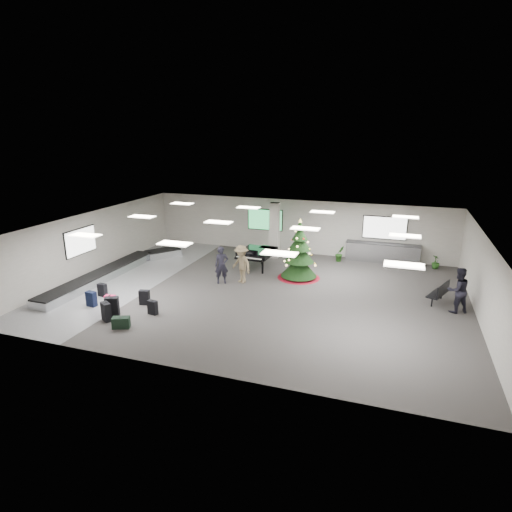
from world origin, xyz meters
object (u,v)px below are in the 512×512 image
(service_counter, at_px, (382,253))
(pink_suitcase, at_px, (111,303))
(bench, at_px, (440,291))
(traveler_a, at_px, (222,265))
(potted_plant_right, at_px, (436,262))
(traveler_bench, at_px, (458,290))
(christmas_tree, at_px, (299,258))
(potted_plant_left, at_px, (340,254))
(baggage_carousel, at_px, (115,271))
(grand_piano, at_px, (256,253))
(traveler_b, at_px, (241,264))

(service_counter, height_order, pink_suitcase, service_counter)
(service_counter, relative_size, bench, 2.67)
(bench, height_order, traveler_a, traveler_a)
(pink_suitcase, distance_m, potted_plant_right, 16.54)
(service_counter, relative_size, traveler_bench, 2.14)
(christmas_tree, distance_m, traveler_a, 3.88)
(potted_plant_left, bearing_deg, potted_plant_right, 3.81)
(traveler_bench, relative_size, potted_plant_left, 2.09)
(pink_suitcase, xyz_separation_m, potted_plant_left, (7.88, 9.97, 0.12))
(bench, xyz_separation_m, potted_plant_left, (-4.94, 4.69, -0.06))
(service_counter, distance_m, traveler_bench, 6.97)
(baggage_carousel, relative_size, traveler_bench, 5.14)
(baggage_carousel, xyz_separation_m, bench, (15.51, 1.40, 0.30))
(grand_piano, xyz_separation_m, traveler_bench, (9.54, -2.79, 0.09))
(bench, relative_size, traveler_bench, 0.80)
(service_counter, xyz_separation_m, grand_piano, (-6.31, -3.37, 0.31))
(pink_suitcase, relative_size, traveler_bench, 0.36)
(bench, height_order, traveler_b, traveler_b)
(service_counter, relative_size, traveler_b, 2.17)
(grand_piano, xyz_separation_m, potted_plant_right, (9.09, 3.06, -0.49))
(pink_suitcase, relative_size, potted_plant_right, 0.93)
(service_counter, relative_size, pink_suitcase, 5.88)
(traveler_bench, relative_size, potted_plant_right, 2.56)
(baggage_carousel, relative_size, christmas_tree, 3.18)
(baggage_carousel, bearing_deg, christmas_tree, 16.15)
(traveler_bench, xyz_separation_m, potted_plant_right, (-0.45, 5.85, -0.58))
(potted_plant_left, bearing_deg, baggage_carousel, -150.04)
(bench, bearing_deg, traveler_b, -155.31)
(grand_piano, distance_m, traveler_bench, 9.94)
(baggage_carousel, distance_m, grand_piano, 7.38)
(baggage_carousel, relative_size, grand_piano, 4.41)
(baggage_carousel, relative_size, service_counter, 2.40)
(service_counter, height_order, potted_plant_right, service_counter)
(grand_piano, bearing_deg, potted_plant_right, 22.67)
(grand_piano, relative_size, potted_plant_right, 2.99)
(christmas_tree, bearing_deg, grand_piano, 163.30)
(baggage_carousel, xyz_separation_m, traveler_bench, (16.07, 0.57, 0.73))
(traveler_b, bearing_deg, traveler_bench, 26.94)
(christmas_tree, bearing_deg, traveler_bench, -16.19)
(service_counter, distance_m, potted_plant_right, 2.81)
(christmas_tree, distance_m, traveler_bench, 7.33)
(baggage_carousel, bearing_deg, grand_piano, 27.27)
(baggage_carousel, height_order, service_counter, service_counter)
(traveler_b, xyz_separation_m, traveler_bench, (9.51, -0.48, 0.01))
(pink_suitcase, bearing_deg, potted_plant_left, 46.59)
(pink_suitcase, xyz_separation_m, traveler_bench, (13.38, 4.45, 0.61))
(service_counter, xyz_separation_m, christmas_tree, (-3.80, -4.12, 0.50))
(christmas_tree, relative_size, bench, 2.01)
(baggage_carousel, relative_size, traveler_a, 5.35)
(traveler_b, bearing_deg, christmas_tree, 62.12)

